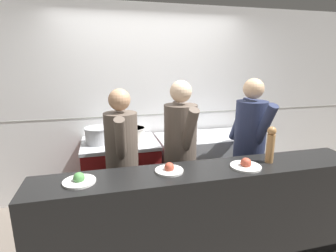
# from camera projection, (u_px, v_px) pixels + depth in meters

# --- Properties ---
(ground_plane) EXTENTS (14.00, 14.00, 0.00)m
(ground_plane) POSITION_uv_depth(u_px,v_px,m) (178.00, 251.00, 2.66)
(ground_plane) COLOR #6B6056
(wall_back_tiled) EXTENTS (8.00, 0.06, 2.60)m
(wall_back_tiled) POSITION_uv_depth(u_px,v_px,m) (151.00, 104.00, 3.64)
(wall_back_tiled) COLOR white
(wall_back_tiled) RESTS_ON ground_plane
(oven_range) EXTENTS (0.92, 0.71, 0.91)m
(oven_range) POSITION_uv_depth(u_px,v_px,m) (121.00, 175.00, 3.35)
(oven_range) COLOR maroon
(oven_range) RESTS_ON ground_plane
(prep_counter) EXTENTS (1.31, 0.65, 0.90)m
(prep_counter) POSITION_uv_depth(u_px,v_px,m) (205.00, 167.00, 3.63)
(prep_counter) COLOR #B7BABF
(prep_counter) RESTS_ON ground_plane
(pass_counter) EXTENTS (3.02, 0.45, 0.95)m
(pass_counter) POSITION_uv_depth(u_px,v_px,m) (205.00, 217.00, 2.42)
(pass_counter) COLOR black
(pass_counter) RESTS_ON ground_plane
(stock_pot) EXTENTS (0.31, 0.31, 0.20)m
(stock_pot) POSITION_uv_depth(u_px,v_px,m) (98.00, 135.00, 3.15)
(stock_pot) COLOR #B7BABF
(stock_pot) RESTS_ON oven_range
(sauce_pot) EXTENTS (0.29, 0.29, 0.16)m
(sauce_pot) POSITION_uv_depth(u_px,v_px,m) (134.00, 133.00, 3.29)
(sauce_pot) COLOR beige
(sauce_pot) RESTS_ON oven_range
(mixing_bowl_steel) EXTENTS (0.25, 0.25, 0.10)m
(mixing_bowl_steel) POSITION_uv_depth(u_px,v_px,m) (197.00, 132.00, 3.52)
(mixing_bowl_steel) COLOR #B7BABF
(mixing_bowl_steel) RESTS_ON prep_counter
(chefs_knife) EXTENTS (0.37, 0.21, 0.02)m
(chefs_knife) POSITION_uv_depth(u_px,v_px,m) (184.00, 139.00, 3.35)
(chefs_knife) COLOR #B7BABF
(chefs_knife) RESTS_ON prep_counter
(plated_dish_main) EXTENTS (0.25, 0.25, 0.09)m
(plated_dish_main) POSITION_uv_depth(u_px,v_px,m) (79.00, 180.00, 2.05)
(plated_dish_main) COLOR white
(plated_dish_main) RESTS_ON pass_counter
(plated_dish_appetiser) EXTENTS (0.25, 0.25, 0.09)m
(plated_dish_appetiser) POSITION_uv_depth(u_px,v_px,m) (169.00, 169.00, 2.25)
(plated_dish_appetiser) COLOR white
(plated_dish_appetiser) RESTS_ON pass_counter
(plated_dish_dessert) EXTENTS (0.27, 0.27, 0.10)m
(plated_dish_dessert) POSITION_uv_depth(u_px,v_px,m) (246.00, 165.00, 2.34)
(plated_dish_dessert) COLOR white
(plated_dish_dessert) RESTS_ON pass_counter
(pepper_mill) EXTENTS (0.08, 0.08, 0.35)m
(pepper_mill) POSITION_uv_depth(u_px,v_px,m) (271.00, 144.00, 2.42)
(pepper_mill) COLOR #AD7A47
(pepper_mill) RESTS_ON pass_counter
(chef_head_cook) EXTENTS (0.36, 0.71, 1.62)m
(chef_head_cook) POSITION_uv_depth(u_px,v_px,m) (122.00, 159.00, 2.66)
(chef_head_cook) COLOR black
(chef_head_cook) RESTS_ON ground_plane
(chef_sous) EXTENTS (0.38, 0.74, 1.69)m
(chef_sous) POSITION_uv_depth(u_px,v_px,m) (180.00, 152.00, 2.78)
(chef_sous) COLOR black
(chef_sous) RESTS_ON ground_plane
(chef_line) EXTENTS (0.38, 0.75, 1.70)m
(chef_line) POSITION_uv_depth(u_px,v_px,m) (249.00, 145.00, 2.98)
(chef_line) COLOR black
(chef_line) RESTS_ON ground_plane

